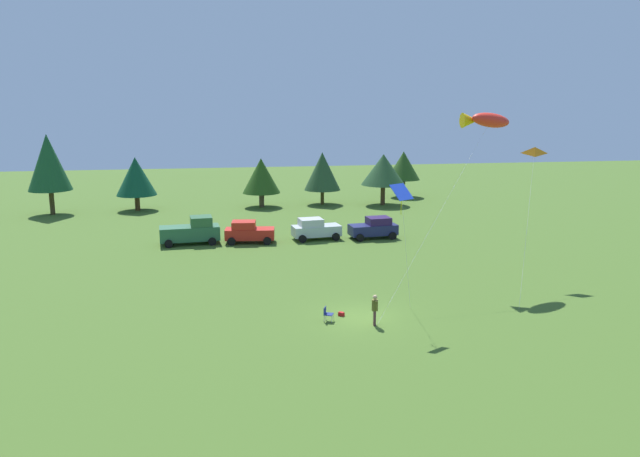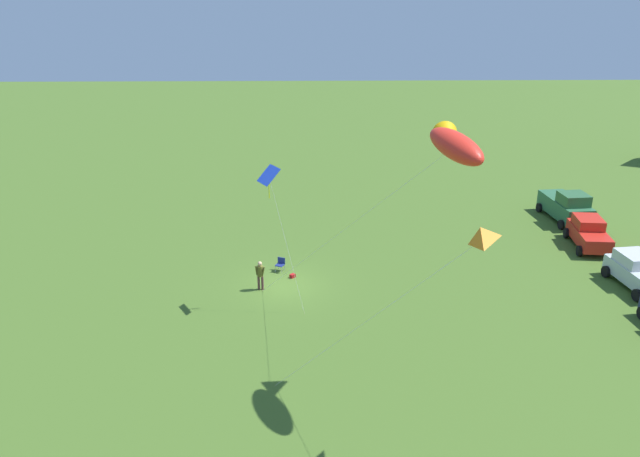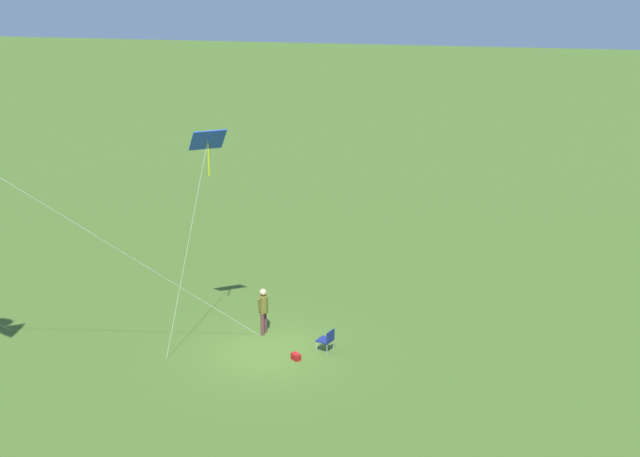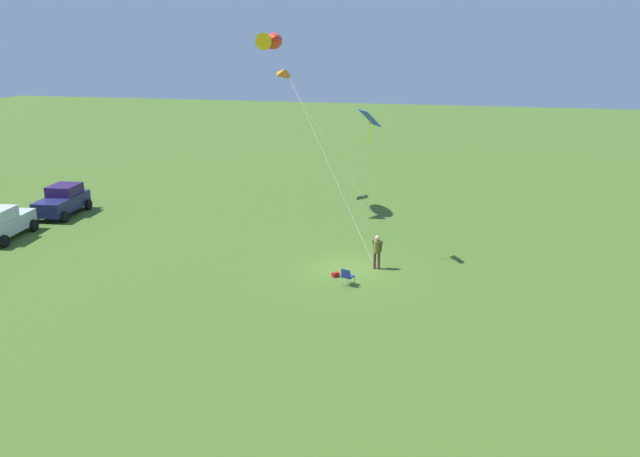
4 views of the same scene
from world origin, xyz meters
TOP-DOWN VIEW (x-y plane):
  - ground_plane at (0.00, 0.00)m, footprint 160.00×160.00m
  - person_kite_flyer at (0.46, -1.33)m, footprint 0.40×0.58m
  - folding_chair at (-2.01, -0.29)m, footprint 0.63×0.63m
  - backpack_on_grass at (-1.05, 0.45)m, footprint 0.38×0.38m
  - car_silver_compact at (0.52, 20.21)m, footprint 4.38×2.62m
  - car_navy_hatch at (5.79, 19.84)m, footprint 4.35×2.53m
  - kite_large_fish at (9.93, 6.78)m, footprint 11.39×9.12m
  - kite_delta_orange at (13.67, 6.95)m, footprint 4.87×7.70m
  - kite_diamond_blue at (2.04, -0.56)m, footprint 1.98×2.41m

SIDE VIEW (x-z plane):
  - ground_plane at x=0.00m, z-range 0.00..0.00m
  - backpack_on_grass at x=-1.05m, z-range 0.00..0.22m
  - folding_chair at x=-2.01m, z-range 0.08..0.90m
  - car_silver_compact at x=0.52m, z-range 0.00..1.89m
  - car_navy_hatch at x=5.79m, z-range 0.00..1.89m
  - person_kite_flyer at x=0.46m, z-range 0.15..1.89m
  - kite_diamond_blue at x=2.04m, z-range 3.30..10.96m
  - kite_delta_orange at x=13.67m, z-range 4.17..13.27m
  - kite_large_fish at x=9.93m, z-range 5.07..16.53m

